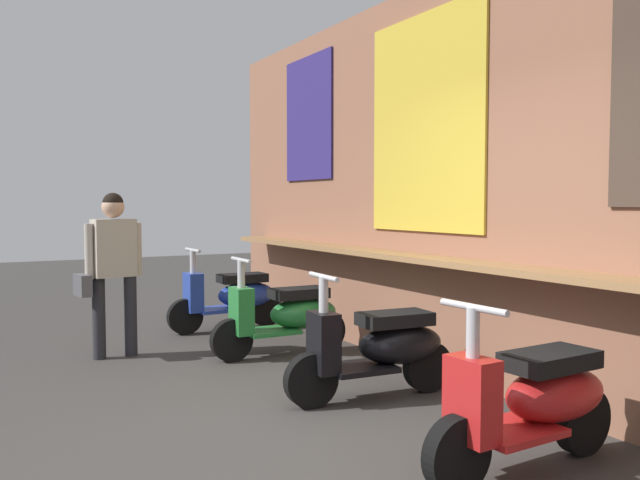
{
  "coord_description": "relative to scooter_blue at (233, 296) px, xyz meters",
  "views": [
    {
      "loc": [
        3.38,
        -1.69,
        1.49
      ],
      "look_at": [
        -1.43,
        0.94,
        1.17
      ],
      "focal_mm": 36.9,
      "sensor_mm": 36.0,
      "label": 1
    }
  ],
  "objects": [
    {
      "name": "scooter_green",
      "position": [
        1.47,
        -0.0,
        0.0
      ],
      "size": [
        0.46,
        1.4,
        0.97
      ],
      "rotation": [
        0.0,
        0.0,
        -1.59
      ],
      "color": "#237533",
      "rests_on": "ground_plane"
    },
    {
      "name": "market_stall_facade",
      "position": [
        3.81,
        0.93,
        1.31
      ],
      "size": [
        10.44,
        0.61,
        3.4
      ],
      "color": "#8C5B44",
      "rests_on": "ground_plane"
    },
    {
      "name": "shopper_with_handbag",
      "position": [
        0.76,
        -1.52,
        0.56
      ],
      "size": [
        0.33,
        0.64,
        1.58
      ],
      "rotation": [
        0.0,
        0.0,
        0.15
      ],
      "color": "#232328",
      "rests_on": "ground_plane"
    },
    {
      "name": "scooter_red",
      "position": [
        4.61,
        -0.0,
        0.0
      ],
      "size": [
        0.47,
        1.4,
        0.97
      ],
      "rotation": [
        0.0,
        0.0,
        -1.52
      ],
      "color": "red",
      "rests_on": "ground_plane"
    },
    {
      "name": "scooter_black",
      "position": [
        3.09,
        -0.0,
        0.0
      ],
      "size": [
        0.5,
        1.4,
        0.97
      ],
      "rotation": [
        0.0,
        0.0,
        -1.65
      ],
      "color": "black",
      "rests_on": "ground_plane"
    },
    {
      "name": "ground_plane",
      "position": [
        3.81,
        -1.08,
        -0.39
      ],
      "size": [
        29.24,
        29.24,
        0.0
      ],
      "primitive_type": "plane",
      "color": "#383533"
    },
    {
      "name": "scooter_blue",
      "position": [
        0.0,
        0.0,
        0.0
      ],
      "size": [
        0.46,
        1.4,
        0.97
      ],
      "rotation": [
        0.0,
        0.0,
        -1.56
      ],
      "color": "#233D9E",
      "rests_on": "ground_plane"
    }
  ]
}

